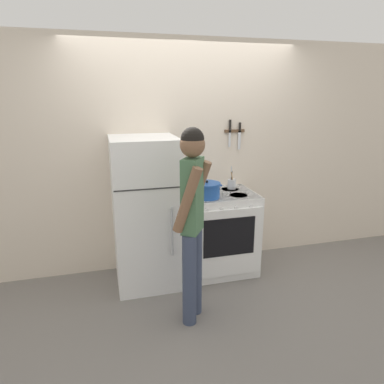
{
  "coord_description": "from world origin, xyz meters",
  "views": [
    {
      "loc": [
        -0.91,
        -3.71,
        1.96
      ],
      "look_at": [
        -0.05,
        -0.46,
        1.0
      ],
      "focal_mm": 32.0,
      "sensor_mm": 36.0,
      "label": 1
    }
  ],
  "objects_px": {
    "refrigerator": "(146,212)",
    "dutch_oven_pot": "(207,190)",
    "stove_range": "(219,232)",
    "person": "(192,216)",
    "tea_kettle": "(201,186)",
    "utensil_jar": "(232,184)"
  },
  "relations": [
    {
      "from": "refrigerator",
      "to": "dutch_oven_pot",
      "type": "height_order",
      "value": "refrigerator"
    },
    {
      "from": "stove_range",
      "to": "person",
      "type": "relative_size",
      "value": 0.54
    },
    {
      "from": "dutch_oven_pot",
      "to": "tea_kettle",
      "type": "relative_size",
      "value": 1.59
    },
    {
      "from": "tea_kettle",
      "to": "refrigerator",
      "type": "bearing_deg",
      "value": -166.46
    },
    {
      "from": "stove_range",
      "to": "tea_kettle",
      "type": "relative_size",
      "value": 4.49
    },
    {
      "from": "person",
      "to": "tea_kettle",
      "type": "bearing_deg",
      "value": 12.12
    },
    {
      "from": "tea_kettle",
      "to": "utensil_jar",
      "type": "bearing_deg",
      "value": 0.89
    },
    {
      "from": "utensil_jar",
      "to": "stove_range",
      "type": "bearing_deg",
      "value": -141.66
    },
    {
      "from": "dutch_oven_pot",
      "to": "tea_kettle",
      "type": "bearing_deg",
      "value": 86.73
    },
    {
      "from": "stove_range",
      "to": "dutch_oven_pot",
      "type": "height_order",
      "value": "dutch_oven_pot"
    },
    {
      "from": "utensil_jar",
      "to": "dutch_oven_pot",
      "type": "bearing_deg",
      "value": -146.02
    },
    {
      "from": "stove_range",
      "to": "utensil_jar",
      "type": "bearing_deg",
      "value": 38.34
    },
    {
      "from": "tea_kettle",
      "to": "stove_range",
      "type": "bearing_deg",
      "value": -42.55
    },
    {
      "from": "dutch_oven_pot",
      "to": "person",
      "type": "xyz_separation_m",
      "value": [
        -0.33,
        -0.67,
        -0.02
      ]
    },
    {
      "from": "tea_kettle",
      "to": "utensil_jar",
      "type": "relative_size",
      "value": 0.77
    },
    {
      "from": "refrigerator",
      "to": "person",
      "type": "distance_m",
      "value": 0.84
    },
    {
      "from": "refrigerator",
      "to": "stove_range",
      "type": "xyz_separation_m",
      "value": [
        0.81,
        0.0,
        -0.31
      ]
    },
    {
      "from": "stove_range",
      "to": "person",
      "type": "height_order",
      "value": "person"
    },
    {
      "from": "refrigerator",
      "to": "utensil_jar",
      "type": "relative_size",
      "value": 5.85
    },
    {
      "from": "stove_range",
      "to": "tea_kettle",
      "type": "height_order",
      "value": "tea_kettle"
    },
    {
      "from": "stove_range",
      "to": "utensil_jar",
      "type": "xyz_separation_m",
      "value": [
        0.2,
        0.16,
        0.51
      ]
    },
    {
      "from": "dutch_oven_pot",
      "to": "utensil_jar",
      "type": "distance_m",
      "value": 0.45
    }
  ]
}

